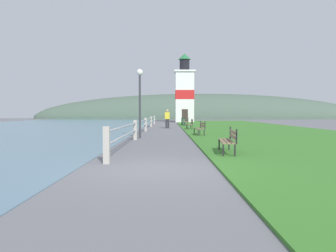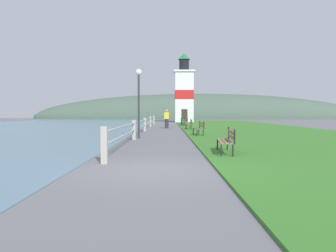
# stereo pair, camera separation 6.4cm
# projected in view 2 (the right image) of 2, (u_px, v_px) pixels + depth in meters

# --- Properties ---
(ground_plane) EXTENTS (160.00, 160.00, 0.00)m
(ground_plane) POSITION_uv_depth(u_px,v_px,m) (155.00, 170.00, 8.39)
(ground_plane) COLOR slate
(grass_verge) EXTENTS (12.00, 59.78, 0.06)m
(grass_verge) POSITION_uv_depth(u_px,v_px,m) (252.00, 129.00, 28.29)
(grass_verge) COLOR #387528
(grass_verge) RESTS_ON ground_plane
(water_strip) EXTENTS (24.00, 95.65, 0.01)m
(water_strip) POSITION_uv_depth(u_px,v_px,m) (2.00, 130.00, 28.33)
(water_strip) COLOR slate
(water_strip) RESTS_ON ground_plane
(seawall_railing) EXTENTS (0.18, 33.06, 1.08)m
(seawall_railing) POSITION_uv_depth(u_px,v_px,m) (145.00, 123.00, 25.79)
(seawall_railing) COLOR #A8A399
(seawall_railing) RESTS_ON ground_plane
(park_bench_near) EXTENTS (0.64, 2.02, 0.94)m
(park_bench_near) POSITION_uv_depth(u_px,v_px,m) (228.00, 139.00, 11.49)
(park_bench_near) COLOR #846B51
(park_bench_near) RESTS_ON ground_plane
(park_bench_midway) EXTENTS (0.59, 1.64, 0.94)m
(park_bench_midway) POSITION_uv_depth(u_px,v_px,m) (200.00, 127.00, 20.66)
(park_bench_midway) COLOR #846B51
(park_bench_midway) RESTS_ON ground_plane
(park_bench_far) EXTENTS (0.47, 1.61, 0.94)m
(park_bench_far) POSITION_uv_depth(u_px,v_px,m) (190.00, 123.00, 28.41)
(park_bench_far) COLOR #846B51
(park_bench_far) RESTS_ON ground_plane
(park_bench_by_lighthouse) EXTENTS (0.67, 1.92, 0.94)m
(park_bench_by_lighthouse) POSITION_uv_depth(u_px,v_px,m) (186.00, 121.00, 36.37)
(park_bench_by_lighthouse) COLOR #846B51
(park_bench_by_lighthouse) RESTS_ON ground_plane
(lighthouse) EXTENTS (3.17, 3.17, 10.47)m
(lighthouse) POSITION_uv_depth(u_px,v_px,m) (185.00, 93.00, 49.92)
(lighthouse) COLOR white
(lighthouse) RESTS_ON ground_plane
(person_strolling) EXTENTS (0.47, 0.31, 1.78)m
(person_strolling) POSITION_uv_depth(u_px,v_px,m) (167.00, 118.00, 30.80)
(person_strolling) COLOR #28282D
(person_strolling) RESTS_ON ground_plane
(trash_bin) EXTENTS (0.54, 0.54, 0.84)m
(trash_bin) POSITION_uv_depth(u_px,v_px,m) (184.00, 122.00, 38.42)
(trash_bin) COLOR #2D5138
(trash_bin) RESTS_ON ground_plane
(lamp_post) EXTENTS (0.36, 0.36, 3.96)m
(lamp_post) POSITION_uv_depth(u_px,v_px,m) (139.00, 91.00, 18.70)
(lamp_post) COLOR #333338
(lamp_post) RESTS_ON ground_plane
(distant_hillside) EXTENTS (80.00, 16.00, 12.00)m
(distant_hillside) POSITION_uv_depth(u_px,v_px,m) (201.00, 119.00, 78.18)
(distant_hillside) COLOR #475B4C
(distant_hillside) RESTS_ON ground_plane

